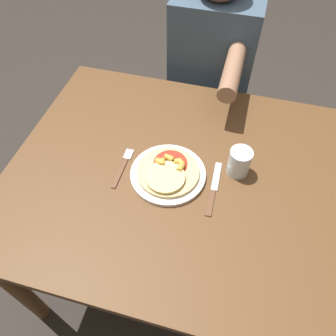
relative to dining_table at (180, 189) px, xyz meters
The scene contains 8 objects.
ground_plane 0.63m from the dining_table, ahead, with size 8.00×8.00×0.00m, color #2D2823.
dining_table is the anchor object (origin of this frame).
plate 0.11m from the dining_table, 154.34° to the right, with size 0.26×0.26×0.01m.
pizza 0.13m from the dining_table, 150.32° to the right, with size 0.21×0.21×0.04m.
fork 0.23m from the dining_table, behind, with size 0.03×0.18×0.00m.
knife 0.16m from the dining_table, 16.87° to the right, with size 0.03×0.22×0.00m.
drinking_glass 0.24m from the dining_table, 17.99° to the left, with size 0.08×0.08×0.10m.
person_diner 0.67m from the dining_table, 91.19° to the left, with size 0.37×0.52×1.21m.
Camera 1 is at (0.13, -0.67, 1.63)m, focal length 35.00 mm.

